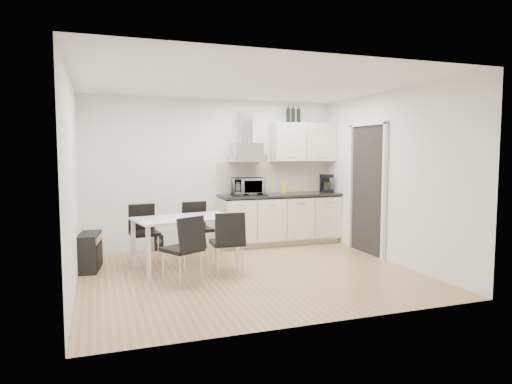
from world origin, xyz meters
The scene contains 15 objects.
ground centered at (0.00, 0.00, 0.00)m, with size 4.50×4.50×0.00m, color tan.
wall_back centered at (0.00, 2.00, 1.30)m, with size 4.50×0.10×2.60m, color white.
wall_front centered at (0.00, -2.00, 1.30)m, with size 4.50×0.10×2.60m, color white.
wall_left centered at (-2.25, 0.00, 1.30)m, with size 0.10×4.00×2.60m, color white.
wall_right centered at (2.25, 0.00, 1.30)m, with size 0.10×4.00×2.60m, color white.
ceiling centered at (0.00, 0.00, 2.60)m, with size 4.50×4.50×0.00m, color white.
doorway centered at (2.21, 0.55, 1.05)m, with size 0.08×1.04×2.10m, color white.
kitchenette centered at (1.19, 1.73, 0.83)m, with size 2.22×0.64×2.52m.
dining_table centered at (-0.79, 0.51, 0.67)m, with size 1.54×1.06×0.75m.
chair_far_left centered at (-1.32, 1.08, 0.44)m, with size 0.44×0.50×0.88m, color black, non-canonical shape.
chair_far_right centered at (-0.48, 1.15, 0.44)m, with size 0.44×0.50×0.88m, color black, non-canonical shape.
chair_near_left centered at (-0.98, -0.22, 0.44)m, with size 0.44×0.50×0.88m, color black, non-canonical shape.
chair_near_right centered at (-0.32, 0.00, 0.44)m, with size 0.44×0.50×0.88m, color black, non-canonical shape.
guitar_amp centered at (-2.10, 0.90, 0.26)m, with size 0.36×0.66×0.53m.
floor_speaker centered at (-1.01, 1.90, 0.13)m, with size 0.16×0.14×0.26m, color black.
Camera 1 is at (-1.96, -5.89, 1.69)m, focal length 32.00 mm.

